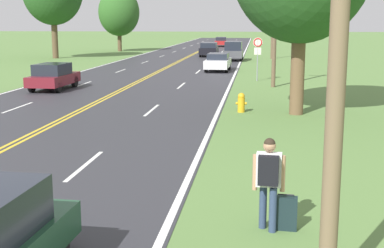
{
  "coord_description": "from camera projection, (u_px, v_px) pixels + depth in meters",
  "views": [
    {
      "loc": [
        7.45,
        -5.66,
        3.73
      ],
      "look_at": [
        5.72,
        8.49,
        1.0
      ],
      "focal_mm": 50.0,
      "sensor_mm": 36.0,
      "label": 1
    }
  ],
  "objects": [
    {
      "name": "hitchhiker_person",
      "position": [
        269.0,
        175.0,
        9.5
      ],
      "size": [
        0.58,
        0.43,
        1.71
      ],
      "rotation": [
        0.0,
        0.0,
        1.5
      ],
      "color": "navy",
      "rests_on": "ground"
    },
    {
      "name": "suitcase",
      "position": [
        285.0,
        213.0,
        9.7
      ],
      "size": [
        0.44,
        0.22,
        0.67
      ],
      "rotation": [
        0.0,
        0.0,
        1.5
      ],
      "color": "#19282D",
      "rests_on": "ground"
    },
    {
      "name": "fire_hydrant",
      "position": [
        241.0,
        102.0,
        22.33
      ],
      "size": [
        0.46,
        0.3,
        0.81
      ],
      "color": "gold",
      "rests_on": "ground"
    },
    {
      "name": "traffic_sign",
      "position": [
        258.0,
        48.0,
        33.77
      ],
      "size": [
        0.6,
        0.1,
        2.75
      ],
      "color": "gray",
      "rests_on": "ground"
    },
    {
      "name": "utility_pole_foreground",
      "position": [
        340.0,
        18.0,
        6.62
      ],
      "size": [
        1.8,
        0.24,
        7.26
      ],
      "color": "brown",
      "rests_on": "ground"
    },
    {
      "name": "utility_pole_midground",
      "position": [
        275.0,
        20.0,
        30.32
      ],
      "size": [
        1.8,
        0.24,
        7.33
      ],
      "color": "brown",
      "rests_on": "ground"
    },
    {
      "name": "utility_pole_far",
      "position": [
        273.0,
        20.0,
        53.94
      ],
      "size": [
        1.8,
        0.24,
        7.52
      ],
      "color": "brown",
      "rests_on": "ground"
    },
    {
      "name": "tree_mid_treeline",
      "position": [
        119.0,
        12.0,
        67.58
      ],
      "size": [
        5.18,
        5.18,
        7.9
      ],
      "color": "brown",
      "rests_on": "ground"
    },
    {
      "name": "car_maroon_sedan_approaching",
      "position": [
        53.0,
        76.0,
        29.63
      ],
      "size": [
        1.79,
        3.97,
        1.46
      ],
      "rotation": [
        0.0,
        0.0,
        1.55
      ],
      "color": "black",
      "rests_on": "ground"
    },
    {
      "name": "car_white_sedan_mid_near",
      "position": [
        218.0,
        62.0,
        41.09
      ],
      "size": [
        1.83,
        4.54,
        1.34
      ],
      "rotation": [
        0.0,
        0.0,
        -1.59
      ],
      "color": "black",
      "rests_on": "ground"
    },
    {
      "name": "car_dark_grey_suv_mid_far",
      "position": [
        233.0,
        51.0,
        51.94
      ],
      "size": [
        1.82,
        3.95,
        1.85
      ],
      "rotation": [
        0.0,
        0.0,
        -1.58
      ],
      "color": "black",
      "rests_on": "ground"
    },
    {
      "name": "car_black_hatchback_receding",
      "position": [
        209.0,
        49.0,
        58.13
      ],
      "size": [
        1.93,
        4.21,
        1.5
      ],
      "rotation": [
        0.0,
        0.0,
        -1.56
      ],
      "color": "black",
      "rests_on": "ground"
    },
    {
      "name": "car_red_sedan_distant",
      "position": [
        221.0,
        41.0,
        81.82
      ],
      "size": [
        1.92,
        4.68,
        1.41
      ],
      "rotation": [
        0.0,
        0.0,
        -1.54
      ],
      "color": "black",
      "rests_on": "ground"
    }
  ]
}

